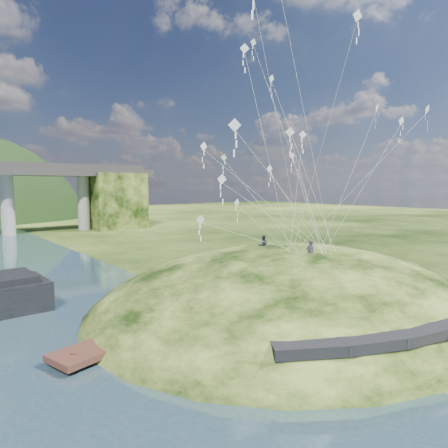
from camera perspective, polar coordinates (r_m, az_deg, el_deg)
ground at (r=28.93m, az=1.32°, el=-15.39°), size 320.00×320.00×0.00m
grass_hill at (r=36.05m, az=9.24°, el=-13.67°), size 36.00×32.00×13.00m
footpath at (r=28.39m, az=26.89°, el=-11.98°), size 22.29×5.84×0.83m
wooden_dock at (r=29.56m, az=-9.18°, el=-13.96°), size 16.02×6.37×1.14m
kite_flyers at (r=34.96m, az=7.61°, el=-1.79°), size 1.21×6.07×2.00m
kite_swarm at (r=34.45m, az=8.24°, el=15.02°), size 21.03×16.73×20.34m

